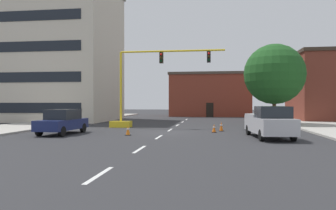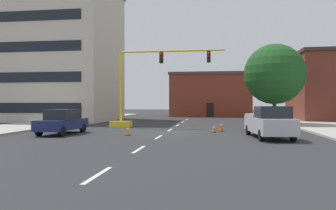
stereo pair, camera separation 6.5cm
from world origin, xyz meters
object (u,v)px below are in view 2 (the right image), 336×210
Objects in this scene: sedan_navy_near_left at (62,121)px; traffic_cone_roadside_c at (128,130)px; traffic_signal_gantry at (136,102)px; tree_right_mid at (274,74)px; traffic_cone_roadside_a at (214,128)px; pickup_truck_silver at (269,122)px; traffic_cone_roadside_b at (221,126)px.

traffic_cone_roadside_c is (4.76, -0.18, -0.56)m from sedan_navy_near_left.
traffic_cone_roadside_c is at bearing -80.57° from traffic_signal_gantry.
tree_right_mid reaches higher than traffic_cone_roadside_a.
traffic_cone_roadside_a is 0.93× the size of traffic_cone_roadside_c.
traffic_cone_roadside_b is at bearing 122.64° from pickup_truck_silver.
sedan_navy_near_left is (-13.94, 0.56, -0.09)m from pickup_truck_silver.
tree_right_mid is 10.40m from traffic_cone_roadside_b.
tree_right_mid is 17.16m from traffic_cone_roadside_c.
tree_right_mid is 11.59m from traffic_cone_roadside_a.
sedan_navy_near_left is (-16.43, -11.51, -4.12)m from tree_right_mid.
traffic_signal_gantry is at bearing 62.06° from sedan_navy_near_left.
tree_right_mid reaches higher than traffic_signal_gantry.
traffic_cone_roadside_b reaches higher than traffic_cone_roadside_a.
pickup_truck_silver is at bearing -2.31° from sedan_navy_near_left.
traffic_signal_gantry is 1.82× the size of pickup_truck_silver.
traffic_cone_roadside_a is 0.84× the size of traffic_cone_roadside_b.
traffic_signal_gantry reaches higher than pickup_truck_silver.
pickup_truck_silver reaches higher than traffic_cone_roadside_a.
tree_right_mid reaches higher than traffic_cone_roadside_b.
traffic_cone_roadside_a is at bearing 136.27° from pickup_truck_silver.
tree_right_mid is 12.97m from pickup_truck_silver.
pickup_truck_silver is 5.31m from traffic_cone_roadside_b.
traffic_cone_roadside_c is (-5.78, -2.87, 0.02)m from traffic_cone_roadside_a.
traffic_cone_roadside_b is at bearing -21.27° from traffic_signal_gantry.
pickup_truck_silver is at bearing -101.62° from tree_right_mid.
pickup_truck_silver is 4.76m from traffic_cone_roadside_a.
tree_right_mid is 1.43× the size of pickup_truck_silver.
pickup_truck_silver is 1.21× the size of sedan_navy_near_left.
traffic_signal_gantry is 1.27× the size of tree_right_mid.
traffic_cone_roadside_b is (0.56, 1.19, 0.06)m from traffic_cone_roadside_a.
traffic_signal_gantry is at bearing -159.82° from tree_right_mid.
tree_right_mid is at bearing 55.07° from traffic_cone_roadside_b.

